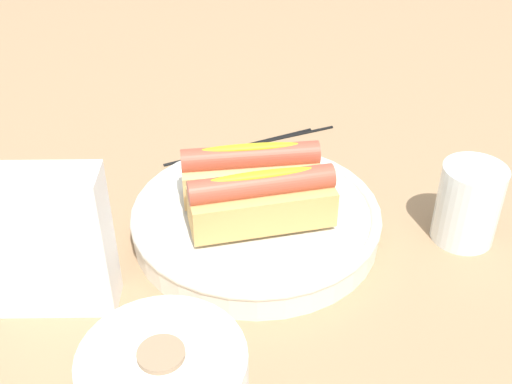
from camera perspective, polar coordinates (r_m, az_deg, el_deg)
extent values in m
plane|color=#9E7A56|center=(0.70, 1.84, -4.61)|extent=(2.40, 2.40, 0.00)
cylinder|color=silver|center=(0.70, 0.00, -2.73)|extent=(0.27, 0.27, 0.03)
torus|color=silver|center=(0.70, 0.00, -1.76)|extent=(0.27, 0.27, 0.01)
cube|color=#DBB270|center=(0.70, -0.49, 1.25)|extent=(0.15, 0.07, 0.04)
cylinder|color=#B24C38|center=(0.69, -0.50, 3.18)|extent=(0.15, 0.04, 0.03)
ellipsoid|color=gold|center=(0.68, -0.50, 4.02)|extent=(0.11, 0.03, 0.01)
cube|color=tan|center=(0.66, 0.52, -1.33)|extent=(0.16, 0.08, 0.04)
cylinder|color=#B24C38|center=(0.64, 0.53, 0.67)|extent=(0.15, 0.06, 0.03)
ellipsoid|color=gold|center=(0.64, 0.54, 1.54)|extent=(0.11, 0.04, 0.01)
cylinder|color=white|center=(0.72, 18.51, -1.00)|extent=(0.07, 0.07, 0.09)
cylinder|color=silver|center=(0.72, 18.37, -1.60)|extent=(0.06, 0.06, 0.07)
cylinder|color=#997A5B|center=(0.42, -8.51, -14.18)|extent=(0.03, 0.03, 0.00)
cube|color=white|center=(0.61, -18.04, -4.31)|extent=(0.11, 0.04, 0.15)
cylinder|color=black|center=(0.87, -1.41, 4.19)|extent=(0.20, 0.10, 0.01)
cylinder|color=black|center=(0.88, 0.56, 4.60)|extent=(0.21, 0.09, 0.01)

